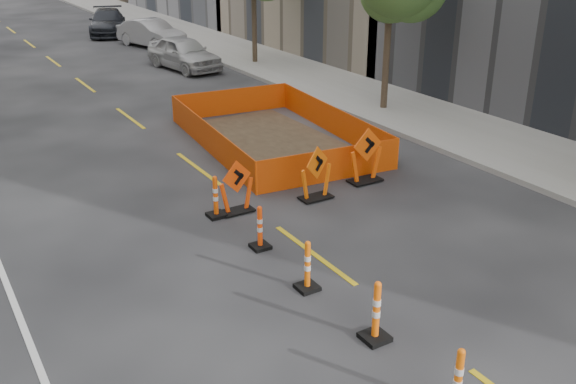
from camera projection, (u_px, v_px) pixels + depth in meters
ground_plane at (448, 354)px, 10.48m from camera, size 140.00×140.00×0.00m
sidewalk_right at (396, 107)px, 24.21m from camera, size 4.00×90.00×0.15m
channelizer_2 at (458, 380)px, 9.06m from camera, size 0.42×0.42×1.07m
channelizer_3 at (376, 311)px, 10.62m from camera, size 0.44×0.44×1.12m
channelizer_4 at (307, 265)px, 12.12m from camera, size 0.41×0.41×1.03m
channelizer_5 at (260, 227)px, 13.69m from camera, size 0.39×0.39×0.99m
channelizer_6 at (216, 197)px, 15.15m from camera, size 0.41×0.41×1.05m
chevron_sign_left at (236, 187)px, 15.33m from camera, size 0.97×0.66×1.35m
chevron_sign_center at (316, 173)px, 16.07m from camera, size 1.08×0.85×1.42m
chevron_sign_right at (366, 155)px, 17.12m from camera, size 1.03×0.62×1.53m
safety_fence at (273, 129)px, 20.34m from camera, size 5.05×7.80×0.93m
parked_car_near at (184, 53)px, 30.45m from camera, size 2.49×4.79×1.56m
parked_car_mid at (151, 33)px, 36.01m from camera, size 2.86×4.86×1.51m
parked_car_far at (108, 22)px, 39.97m from camera, size 3.67×5.68×1.53m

